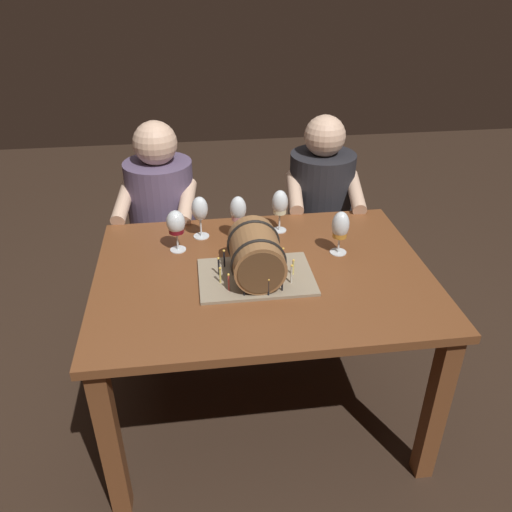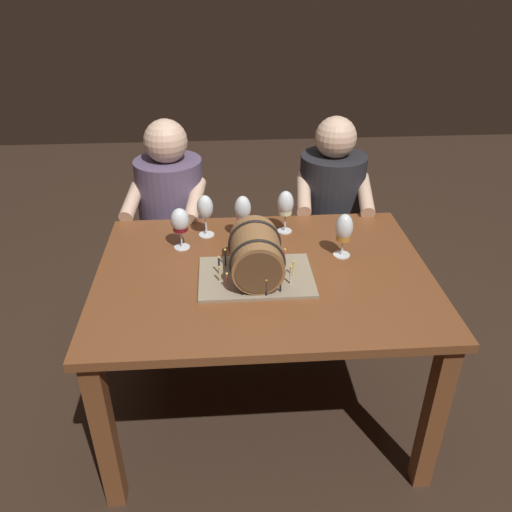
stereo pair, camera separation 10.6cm
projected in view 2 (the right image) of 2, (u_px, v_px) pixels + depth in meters
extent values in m
plane|color=#332319|center=(262.00, 406.00, 2.45)|extent=(8.00, 8.00, 0.00)
cube|color=brown|center=(263.00, 275.00, 2.07)|extent=(1.33, 0.99, 0.03)
cube|color=brown|center=(105.00, 435.00, 1.85)|extent=(0.07, 0.07, 0.72)
cube|color=brown|center=(434.00, 417.00, 1.93)|extent=(0.07, 0.07, 0.72)
cube|color=brown|center=(136.00, 296.00, 2.60)|extent=(0.07, 0.07, 0.72)
cube|color=brown|center=(372.00, 287.00, 2.67)|extent=(0.07, 0.07, 0.72)
cube|color=gray|center=(256.00, 277.00, 2.02)|extent=(0.44, 0.31, 0.01)
cylinder|color=olive|center=(256.00, 254.00, 1.96)|extent=(0.19, 0.27, 0.19)
cylinder|color=brown|center=(259.00, 273.00, 1.84)|extent=(0.17, 0.00, 0.17)
cylinder|color=brown|center=(254.00, 237.00, 2.08)|extent=(0.17, 0.00, 0.17)
torus|color=black|center=(257.00, 264.00, 1.90)|extent=(0.21, 0.01, 0.21)
torus|color=black|center=(255.00, 244.00, 2.03)|extent=(0.21, 0.01, 0.21)
cylinder|color=#EAD666|center=(293.00, 269.00, 2.00)|extent=(0.01, 0.01, 0.06)
sphere|color=#F9C64C|center=(294.00, 262.00, 1.98)|extent=(0.01, 0.01, 0.01)
cylinder|color=#D64C47|center=(284.00, 257.00, 2.07)|extent=(0.01, 0.01, 0.06)
sphere|color=#F9C64C|center=(285.00, 249.00, 2.05)|extent=(0.01, 0.01, 0.01)
cylinder|color=#EAD666|center=(272.00, 253.00, 2.11)|extent=(0.01, 0.01, 0.06)
sphere|color=#F9C64C|center=(272.00, 246.00, 2.09)|extent=(0.01, 0.01, 0.01)
cylinder|color=#D64C47|center=(259.00, 251.00, 2.12)|extent=(0.01, 0.01, 0.06)
sphere|color=#F9C64C|center=(259.00, 243.00, 2.10)|extent=(0.01, 0.01, 0.01)
cylinder|color=#EAD666|center=(244.00, 252.00, 2.11)|extent=(0.01, 0.01, 0.06)
sphere|color=#F9C64C|center=(243.00, 244.00, 2.09)|extent=(0.01, 0.01, 0.01)
cylinder|color=black|center=(225.00, 258.00, 2.06)|extent=(0.01, 0.01, 0.07)
sphere|color=#F9C64C|center=(225.00, 250.00, 2.04)|extent=(0.01, 0.01, 0.01)
cylinder|color=black|center=(219.00, 266.00, 2.01)|extent=(0.01, 0.01, 0.07)
sphere|color=#F9C64C|center=(219.00, 257.00, 1.99)|extent=(0.01, 0.01, 0.01)
cylinder|color=#EAD666|center=(220.00, 275.00, 1.96)|extent=(0.01, 0.01, 0.06)
sphere|color=#F9C64C|center=(219.00, 267.00, 1.95)|extent=(0.01, 0.01, 0.01)
cylinder|color=#D64C47|center=(227.00, 282.00, 1.92)|extent=(0.01, 0.01, 0.06)
sphere|color=#F9C64C|center=(227.00, 274.00, 1.90)|extent=(0.01, 0.01, 0.01)
cylinder|color=black|center=(242.00, 288.00, 1.88)|extent=(0.01, 0.01, 0.06)
sphere|color=#F9C64C|center=(242.00, 279.00, 1.87)|extent=(0.01, 0.01, 0.01)
cylinder|color=black|center=(266.00, 288.00, 1.88)|extent=(0.01, 0.01, 0.06)
sphere|color=#F9C64C|center=(266.00, 280.00, 1.86)|extent=(0.01, 0.01, 0.01)
cylinder|color=black|center=(281.00, 284.00, 1.90)|extent=(0.01, 0.01, 0.06)
sphere|color=#F9C64C|center=(281.00, 275.00, 1.88)|extent=(0.01, 0.01, 0.01)
cylinder|color=silver|center=(291.00, 276.00, 1.94)|extent=(0.01, 0.01, 0.07)
sphere|color=#F9C64C|center=(291.00, 267.00, 1.92)|extent=(0.01, 0.01, 0.01)
cylinder|color=white|center=(342.00, 255.00, 2.17)|extent=(0.07, 0.07, 0.00)
cylinder|color=white|center=(342.00, 247.00, 2.15)|extent=(0.01, 0.01, 0.07)
ellipsoid|color=white|center=(344.00, 227.00, 2.10)|extent=(0.07, 0.07, 0.12)
cylinder|color=#C6842D|center=(343.00, 235.00, 2.12)|extent=(0.06, 0.06, 0.04)
cylinder|color=white|center=(243.00, 238.00, 2.30)|extent=(0.06, 0.06, 0.00)
cylinder|color=white|center=(243.00, 229.00, 2.27)|extent=(0.01, 0.01, 0.09)
ellipsoid|color=white|center=(243.00, 208.00, 2.22)|extent=(0.07, 0.07, 0.11)
cylinder|color=pink|center=(243.00, 216.00, 2.24)|extent=(0.06, 0.06, 0.03)
cylinder|color=white|center=(182.00, 247.00, 2.23)|extent=(0.07, 0.07, 0.00)
cylinder|color=white|center=(181.00, 239.00, 2.20)|extent=(0.01, 0.01, 0.08)
ellipsoid|color=white|center=(180.00, 220.00, 2.16)|extent=(0.08, 0.08, 0.10)
cylinder|color=maroon|center=(180.00, 226.00, 2.17)|extent=(0.06, 0.06, 0.04)
cylinder|color=white|center=(285.00, 231.00, 2.35)|extent=(0.07, 0.07, 0.00)
cylinder|color=white|center=(285.00, 223.00, 2.33)|extent=(0.01, 0.01, 0.08)
ellipsoid|color=white|center=(286.00, 203.00, 2.28)|extent=(0.07, 0.07, 0.11)
cylinder|color=beige|center=(285.00, 209.00, 2.30)|extent=(0.06, 0.06, 0.05)
cylinder|color=white|center=(207.00, 235.00, 2.32)|extent=(0.07, 0.07, 0.00)
cylinder|color=white|center=(206.00, 226.00, 2.30)|extent=(0.01, 0.01, 0.08)
ellipsoid|color=white|center=(205.00, 207.00, 2.25)|extent=(0.07, 0.07, 0.11)
cube|color=#372D40|center=(179.00, 283.00, 2.94)|extent=(0.34, 0.32, 0.45)
cylinder|color=#5B4C6B|center=(172.00, 207.00, 2.70)|extent=(0.39, 0.39, 0.51)
sphere|color=beige|center=(166.00, 141.00, 2.52)|extent=(0.22, 0.22, 0.22)
cylinder|color=beige|center=(195.00, 200.00, 2.52)|extent=(0.11, 0.31, 0.14)
cylinder|color=beige|center=(133.00, 198.00, 2.54)|extent=(0.11, 0.31, 0.14)
cube|color=black|center=(324.00, 278.00, 2.99)|extent=(0.34, 0.32, 0.45)
cylinder|color=#232328|center=(331.00, 202.00, 2.75)|extent=(0.38, 0.38, 0.51)
sphere|color=beige|center=(336.00, 137.00, 2.57)|extent=(0.21, 0.21, 0.21)
cylinder|color=beige|center=(365.00, 195.00, 2.57)|extent=(0.11, 0.31, 0.14)
cylinder|color=beige|center=(304.00, 193.00, 2.59)|extent=(0.11, 0.31, 0.14)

